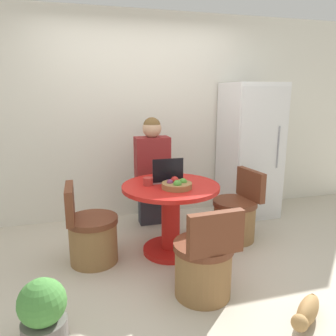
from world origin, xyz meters
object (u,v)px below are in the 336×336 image
at_px(cat, 307,312).
at_px(potted_plant, 43,311).
at_px(chair_left_side, 91,236).
at_px(laptop, 166,176).
at_px(person_seated, 152,167).
at_px(chair_right_side, 236,216).
at_px(fruit_bowl, 177,185).
at_px(refrigerator, 249,150).
at_px(chair_near_camera, 204,265).
at_px(dining_table, 171,210).

height_order(cat, potted_plant, potted_plant).
height_order(chair_left_side, laptop, laptop).
xyz_separation_m(person_seated, potted_plant, (-1.12, -1.68, -0.52)).
xyz_separation_m(chair_right_side, potted_plant, (-1.94, -1.07, -0.05)).
bearing_deg(fruit_bowl, potted_plant, -144.42).
height_order(refrigerator, potted_plant, refrigerator).
bearing_deg(person_seated, potted_plant, 56.25).
xyz_separation_m(fruit_bowl, cat, (0.61, -1.18, -0.67)).
relative_size(person_seated, cat, 3.09).
distance_m(chair_near_camera, chair_left_side, 1.17).
bearing_deg(chair_right_side, refrigerator, 135.77).
distance_m(chair_near_camera, person_seated, 1.58).
xyz_separation_m(fruit_bowl, potted_plant, (-1.18, -0.84, -0.54)).
xyz_separation_m(chair_right_side, laptop, (-0.80, 0.03, 0.51)).
xyz_separation_m(chair_near_camera, potted_plant, (-1.21, -0.18, -0.05)).
height_order(person_seated, cat, person_seated).
relative_size(chair_near_camera, cat, 1.80).
height_order(chair_near_camera, person_seated, person_seated).
bearing_deg(refrigerator, potted_plant, -144.26).
height_order(chair_near_camera, potted_plant, chair_near_camera).
xyz_separation_m(refrigerator, laptop, (-1.33, -0.68, -0.09)).
relative_size(chair_near_camera, fruit_bowl, 2.69).
bearing_deg(chair_right_side, cat, -13.57).
relative_size(dining_table, chair_left_side, 1.24).
xyz_separation_m(chair_near_camera, laptop, (-0.06, 0.93, 0.51)).
xyz_separation_m(cat, potted_plant, (-1.79, 0.34, 0.13)).
relative_size(dining_table, laptop, 3.07).
height_order(chair_near_camera, fruit_bowl, fruit_bowl).
bearing_deg(dining_table, person_seated, 92.68).
bearing_deg(laptop, chair_right_side, 177.85).
height_order(refrigerator, chair_right_side, refrigerator).
height_order(dining_table, chair_right_side, chair_right_side).
bearing_deg(laptop, cat, 114.14).
xyz_separation_m(person_seated, cat, (0.67, -2.02, -0.65)).
bearing_deg(person_seated, cat, 108.30).
bearing_deg(dining_table, fruit_bowl, -79.76).
relative_size(cat, potted_plant, 0.98).
distance_m(fruit_bowl, cat, 1.49).
distance_m(dining_table, cat, 1.50).
distance_m(dining_table, person_seated, 0.76).
distance_m(chair_right_side, chair_near_camera, 1.16).
xyz_separation_m(refrigerator, fruit_bowl, (-1.30, -0.94, -0.11)).
bearing_deg(laptop, dining_table, 95.03).
bearing_deg(person_seated, chair_near_camera, 93.18).
xyz_separation_m(dining_table, laptop, (-0.01, 0.13, 0.32)).
xyz_separation_m(chair_left_side, laptop, (0.78, 0.12, 0.51)).
bearing_deg(person_seated, dining_table, 92.68).
relative_size(refrigerator, potted_plant, 3.93).
relative_size(dining_table, chair_right_side, 1.24).
relative_size(laptop, potted_plant, 0.72).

